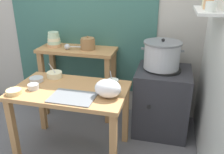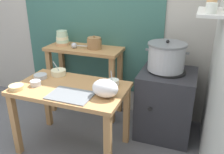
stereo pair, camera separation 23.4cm
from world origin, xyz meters
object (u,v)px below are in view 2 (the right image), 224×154
(prep_bowl_0, at_px, (58,72))
(prep_bowl_4, at_px, (113,82))
(clay_pot, at_px, (94,43))
(stove_block, at_px, (166,103))
(back_shelf_table, at_px, (85,64))
(prep_table, at_px, (71,97))
(steamer_pot, at_px, (166,57))
(prep_bowl_2, at_px, (36,83))
(ladle, at_px, (75,46))
(serving_tray, at_px, (71,95))
(plastic_bag, at_px, (105,88))
(bowl_stack_enamel, at_px, (62,39))
(prep_bowl_1, at_px, (16,87))
(prep_bowl_3, at_px, (40,76))

(prep_bowl_0, xyz_separation_m, prep_bowl_4, (0.65, -0.04, -0.00))
(clay_pot, bearing_deg, stove_block, -7.95)
(clay_pot, distance_m, prep_bowl_4, 0.75)
(back_shelf_table, relative_size, prep_bowl_0, 5.78)
(prep_table, relative_size, steamer_pot, 2.39)
(clay_pot, height_order, prep_bowl_2, clay_pot)
(prep_table, xyz_separation_m, stove_block, (0.86, 0.62, -0.23))
(back_shelf_table, height_order, ladle, ladle)
(serving_tray, relative_size, plastic_bag, 1.67)
(prep_table, distance_m, ladle, 0.81)
(prep_table, height_order, stove_block, stove_block)
(stove_block, height_order, prep_bowl_4, prep_bowl_4)
(prep_table, xyz_separation_m, bowl_stack_enamel, (-0.52, 0.76, 0.37))
(ladle, relative_size, serving_tray, 0.69)
(ladle, relative_size, prep_bowl_1, 1.96)
(prep_table, height_order, back_shelf_table, back_shelf_table)
(prep_table, distance_m, plastic_bag, 0.45)
(steamer_pot, xyz_separation_m, prep_bowl_1, (-1.28, -0.86, -0.19))
(prep_bowl_2, bearing_deg, prep_bowl_0, 78.82)
(plastic_bag, height_order, prep_bowl_1, plastic_bag)
(steamer_pot, distance_m, prep_bowl_1, 1.55)
(serving_tray, height_order, prep_bowl_4, prep_bowl_4)
(bowl_stack_enamel, height_order, prep_bowl_1, bowl_stack_enamel)
(back_shelf_table, bearing_deg, clay_pot, 0.00)
(prep_table, height_order, prep_bowl_0, prep_bowl_0)
(prep_table, xyz_separation_m, ladle, (-0.30, 0.68, 0.33))
(ladle, bearing_deg, prep_bowl_2, -92.82)
(clay_pot, relative_size, plastic_bag, 0.74)
(prep_bowl_0, height_order, prep_bowl_4, prep_bowl_0)
(prep_bowl_1, bearing_deg, steamer_pot, 34.04)
(prep_bowl_1, distance_m, prep_bowl_2, 0.18)
(stove_block, bearing_deg, prep_table, -144.42)
(back_shelf_table, xyz_separation_m, ladle, (-0.08, -0.07, 0.26))
(bowl_stack_enamel, distance_m, prep_bowl_4, 1.09)
(prep_bowl_0, bearing_deg, stove_block, 18.87)
(prep_bowl_1, bearing_deg, prep_bowl_2, 48.16)
(back_shelf_table, xyz_separation_m, prep_bowl_1, (-0.24, -0.97, 0.06))
(prep_table, bearing_deg, prep_bowl_4, 25.97)
(bowl_stack_enamel, xyz_separation_m, prep_bowl_2, (0.19, -0.85, -0.23))
(ladle, height_order, prep_bowl_3, ladle)
(serving_tray, distance_m, plastic_bag, 0.33)
(stove_block, distance_m, ladle, 1.29)
(steamer_pot, height_order, clay_pot, steamer_pot)
(clay_pot, height_order, prep_bowl_4, clay_pot)
(prep_bowl_1, bearing_deg, prep_table, 26.42)
(stove_block, bearing_deg, serving_tray, -134.18)
(ladle, height_order, prep_bowl_4, ladle)
(prep_bowl_0, relative_size, prep_bowl_3, 1.19)
(prep_bowl_4, bearing_deg, prep_bowl_0, 176.20)
(bowl_stack_enamel, bearing_deg, stove_block, -5.97)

